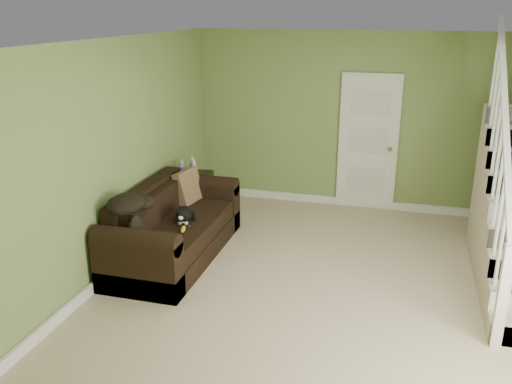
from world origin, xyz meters
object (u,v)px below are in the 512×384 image
Objects in this scene: side_table at (191,196)px; banana at (183,229)px; cat at (183,215)px; sofa at (172,230)px.

banana is (0.53, -1.50, 0.16)m from side_table.
sofa is at bearing 159.81° from cat.
banana is at bearing -70.71° from side_table.
side_table is at bearing 101.53° from sofa.
banana is (0.10, -0.27, -0.07)m from cat.
sofa reaches higher than banana.
cat is 2.75× the size of banana.
side_table is 1.33m from cat.
cat is (0.42, -1.24, 0.23)m from side_table.
banana is at bearing -46.15° from sofa.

